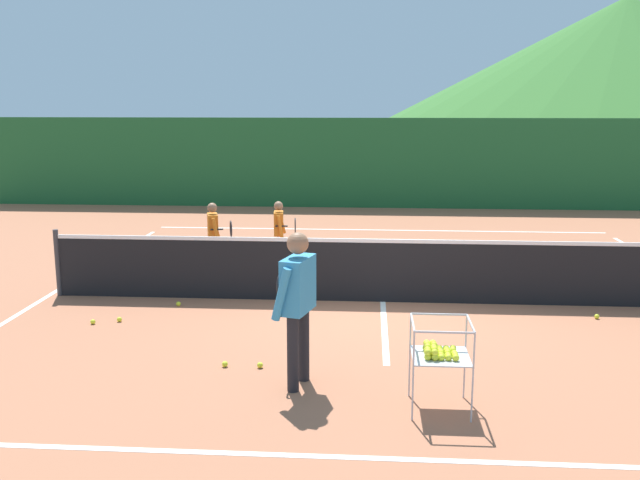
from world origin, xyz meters
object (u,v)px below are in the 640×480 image
object	(u,v)px
tennis_net	(383,270)
ball_cart	(439,352)
instructor	(297,295)
student_1	(280,228)
tennis_ball_3	(597,316)
tennis_ball_1	(225,364)
tennis_ball_4	(178,304)
tennis_ball_5	(93,322)
tennis_ball_2	(260,365)
tennis_ball_0	(119,319)
student_0	(214,231)

from	to	relation	value
tennis_net	ball_cart	distance (m)	3.76
ball_cart	instructor	bearing A→B (deg)	161.33
student_1	tennis_ball_3	distance (m)	5.62
tennis_net	tennis_ball_1	world-z (taller)	tennis_net
tennis_ball_4	tennis_ball_5	size ratio (longest dim) A/B	1.00
tennis_ball_2	instructor	bearing A→B (deg)	-43.09
tennis_ball_0	tennis_ball_2	xyz separation A→B (m)	(2.21, -1.55, 0.00)
instructor	tennis_ball_4	size ratio (longest dim) A/B	24.64
student_1	tennis_ball_4	xyz separation A→B (m)	(-1.19, -2.59, -0.70)
student_0	student_1	distance (m)	1.21
tennis_ball_4	tennis_ball_0	bearing A→B (deg)	-127.27
tennis_net	tennis_ball_2	size ratio (longest dim) A/B	149.95
student_1	tennis_ball_3	xyz separation A→B (m)	(4.83, -2.78, -0.70)
tennis_ball_3	instructor	bearing A→B (deg)	-146.60
student_0	student_1	size ratio (longest dim) A/B	1.03
tennis_ball_2	tennis_ball_5	distance (m)	2.90
tennis_net	tennis_ball_2	xyz separation A→B (m)	(-1.45, -2.79, -0.47)
tennis_ball_3	tennis_ball_4	distance (m)	6.03
tennis_net	tennis_ball_5	world-z (taller)	tennis_net
tennis_net	tennis_ball_0	world-z (taller)	tennis_net
tennis_ball_0	tennis_ball_1	bearing A→B (deg)	-40.64
ball_cart	tennis_ball_3	size ratio (longest dim) A/B	13.22
tennis_ball_1	tennis_ball_3	size ratio (longest dim) A/B	1.00
tennis_ball_1	tennis_ball_5	size ratio (longest dim) A/B	1.00
instructor	tennis_ball_3	xyz separation A→B (m)	(3.95, 2.60, -0.97)
instructor	tennis_ball_3	bearing A→B (deg)	33.40
tennis_ball_5	tennis_ball_4	bearing A→B (deg)	44.82
tennis_ball_0	tennis_ball_3	xyz separation A→B (m)	(6.64, 0.61, 0.00)
tennis_ball_0	tennis_ball_4	world-z (taller)	same
ball_cart	tennis_ball_2	size ratio (longest dim) A/B	13.22
tennis_ball_2	tennis_ball_3	size ratio (longest dim) A/B	1.00
tennis_ball_1	tennis_ball_4	world-z (taller)	same
student_0	tennis_ball_5	xyz separation A→B (m)	(-1.03, -3.01, -0.72)
tennis_ball_2	ball_cart	bearing A→B (deg)	-26.02
student_1	tennis_ball_1	bearing A→B (deg)	-90.09
ball_cart	tennis_ball_1	xyz separation A→B (m)	(-2.33, 0.94, -0.56)
tennis_net	tennis_ball_3	bearing A→B (deg)	-12.03
ball_cart	tennis_ball_2	world-z (taller)	ball_cart
tennis_ball_1	instructor	bearing A→B (deg)	-27.06
student_1	tennis_ball_4	size ratio (longest dim) A/B	17.85
tennis_ball_4	tennis_ball_1	bearing A→B (deg)	-63.19
tennis_ball_3	tennis_ball_4	xyz separation A→B (m)	(-6.03, 0.20, 0.00)
tennis_ball_3	student_0	bearing A→B (deg)	159.04
tennis_ball_0	tennis_ball_4	xyz separation A→B (m)	(0.61, 0.80, 0.00)
tennis_net	tennis_ball_1	bearing A→B (deg)	-123.72
tennis_ball_4	student_0	bearing A→B (deg)	87.41
instructor	tennis_ball_1	xyz separation A→B (m)	(-0.89, 0.46, -0.97)
tennis_ball_4	tennis_ball_3	bearing A→B (deg)	-1.88
tennis_ball_2	tennis_ball_4	distance (m)	2.84
instructor	tennis_ball_0	size ratio (longest dim) A/B	24.64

